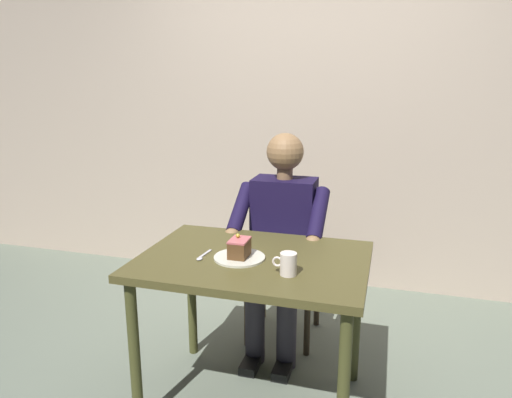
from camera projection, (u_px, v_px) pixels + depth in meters
The scene contains 8 objects.
cafe_rear_panel at pixel (315, 87), 3.45m from camera, with size 6.40×0.12×3.00m, color #C1AA94.
dining_table at pixel (253, 276), 2.18m from camera, with size 1.04×0.74×0.76m.
chair at pixel (287, 257), 2.90m from camera, with size 0.42×0.42×0.89m.
seated_person at pixel (281, 240), 2.70m from camera, with size 0.53×0.58×1.26m.
dessert_plate at pixel (239, 257), 2.14m from camera, with size 0.23×0.23×0.01m, color silver.
cake_slice at pixel (239, 248), 2.13m from camera, with size 0.08×0.12×0.10m.
coffee_cup at pixel (288, 263), 1.95m from camera, with size 0.11×0.07×0.10m.
dessert_spoon at pixel (202, 256), 2.15m from camera, with size 0.03×0.14×0.01m.
Camera 1 is at (-0.58, 1.94, 1.54)m, focal length 32.96 mm.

